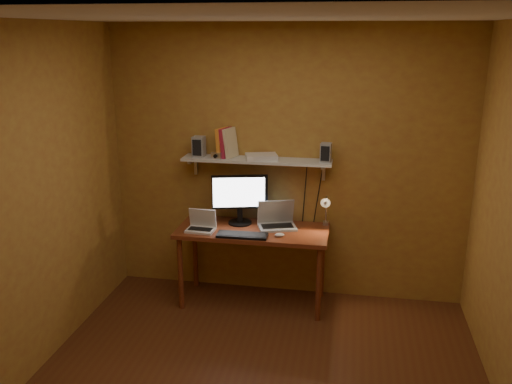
% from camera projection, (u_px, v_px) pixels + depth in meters
% --- Properties ---
extents(room, '(3.44, 3.24, 2.64)m').
position_uv_depth(room, '(257.00, 220.00, 3.62)').
color(room, '#522B15').
rests_on(room, ground).
extents(desk, '(1.40, 0.60, 0.75)m').
position_uv_depth(desk, '(253.00, 237.00, 5.06)').
color(desk, brown).
rests_on(desk, ground).
extents(wall_shelf, '(1.40, 0.25, 0.21)m').
position_uv_depth(wall_shelf, '(257.00, 160.00, 5.04)').
color(wall_shelf, silver).
rests_on(wall_shelf, room).
extents(monitor, '(0.52, 0.27, 0.48)m').
position_uv_depth(monitor, '(240.00, 197.00, 5.10)').
color(monitor, black).
rests_on(monitor, desk).
extents(laptop, '(0.40, 0.34, 0.25)m').
position_uv_depth(laptop, '(277.00, 220.00, 5.07)').
color(laptop, gray).
rests_on(laptop, desk).
extents(netbook, '(0.27, 0.20, 0.20)m').
position_uv_depth(netbook, '(201.00, 224.00, 4.99)').
color(netbook, silver).
rests_on(netbook, desk).
extents(keyboard, '(0.46, 0.16, 0.02)m').
position_uv_depth(keyboard, '(242.00, 235.00, 4.84)').
color(keyboard, black).
rests_on(keyboard, desk).
extents(mouse, '(0.10, 0.08, 0.03)m').
position_uv_depth(mouse, '(280.00, 235.00, 4.84)').
color(mouse, silver).
rests_on(mouse, desk).
extents(desk_lamp, '(0.09, 0.23, 0.38)m').
position_uv_depth(desk_lamp, '(326.00, 207.00, 4.98)').
color(desk_lamp, silver).
rests_on(desk_lamp, desk).
extents(speaker_left, '(0.11, 0.11, 0.19)m').
position_uv_depth(speaker_left, '(199.00, 147.00, 5.10)').
color(speaker_left, gray).
rests_on(speaker_left, wall_shelf).
extents(speaker_right, '(0.11, 0.11, 0.17)m').
position_uv_depth(speaker_right, '(326.00, 153.00, 4.89)').
color(speaker_right, gray).
rests_on(speaker_right, wall_shelf).
extents(books, '(0.19, 0.20, 0.28)m').
position_uv_depth(books, '(227.00, 143.00, 5.07)').
color(books, orange).
rests_on(books, wall_shelf).
extents(shelf_camera, '(0.10, 0.06, 0.06)m').
position_uv_depth(shelf_camera, '(216.00, 156.00, 5.02)').
color(shelf_camera, silver).
rests_on(shelf_camera, wall_shelf).
extents(router, '(0.33, 0.27, 0.05)m').
position_uv_depth(router, '(261.00, 157.00, 5.02)').
color(router, silver).
rests_on(router, wall_shelf).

